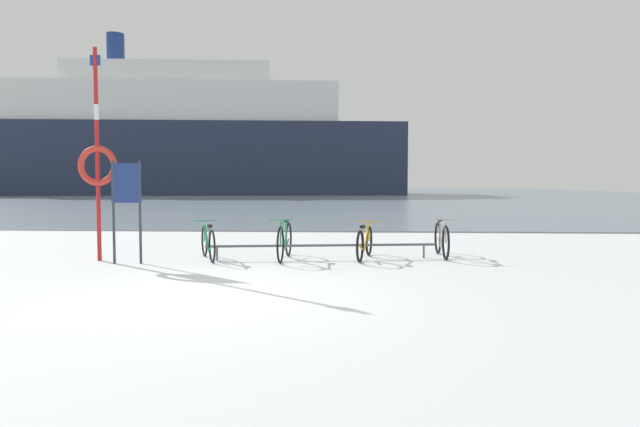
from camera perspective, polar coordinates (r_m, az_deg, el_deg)
ground at (r=61.35m, az=1.29°, el=1.82°), size 80.00×132.00×0.08m
bike_rack at (r=11.32m, az=0.20°, el=-3.32°), size 4.62×0.67×0.31m
bicycle_0 at (r=11.49m, az=-11.31°, el=-2.89°), size 0.71×1.49×0.77m
bicycle_1 at (r=11.29m, az=-3.62°, el=-2.78°), size 0.46×1.74×0.84m
bicycle_2 at (r=11.39m, az=4.56°, el=-2.95°), size 0.51×1.64×0.74m
bicycle_3 at (r=11.93m, az=12.26°, el=-2.58°), size 0.46×1.66×0.81m
info_sign at (r=11.26m, az=-19.07°, el=1.89°), size 0.55×0.11×1.97m
rescue_post at (r=11.89m, az=-21.68°, el=5.00°), size 0.79×0.12×4.18m
ferry_ship at (r=67.42m, az=-14.02°, el=7.12°), size 51.15×16.37×18.33m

